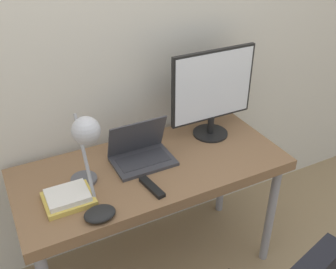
{
  "coord_description": "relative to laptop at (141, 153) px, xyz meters",
  "views": [
    {
      "loc": [
        -0.68,
        -1.19,
        1.96
      ],
      "look_at": [
        0.08,
        0.28,
        0.95
      ],
      "focal_mm": 42.0,
      "sensor_mm": 36.0,
      "label": 1
    }
  ],
  "objects": [
    {
      "name": "laptop",
      "position": [
        0.0,
        0.0,
        0.0
      ],
      "size": [
        0.31,
        0.22,
        0.22
      ],
      "color": "#38383D",
      "rests_on": "desk"
    },
    {
      "name": "desk",
      "position": [
        0.03,
        -0.06,
        -0.12
      ],
      "size": [
        1.4,
        0.62,
        0.77
      ],
      "color": "brown",
      "rests_on": "ground_plane"
    },
    {
      "name": "desk_lamp",
      "position": [
        -0.32,
        -0.17,
        0.27
      ],
      "size": [
        0.13,
        0.29,
        0.43
      ],
      "color": "#4C4C51",
      "rests_on": "desk"
    },
    {
      "name": "tv_remote",
      "position": [
        -0.05,
        -0.24,
        -0.04
      ],
      "size": [
        0.06,
        0.18,
        0.02
      ],
      "color": "black",
      "rests_on": "desk"
    },
    {
      "name": "game_controller",
      "position": [
        -0.33,
        -0.31,
        -0.03
      ],
      "size": [
        0.14,
        0.11,
        0.04
      ],
      "color": "black",
      "rests_on": "desk"
    },
    {
      "name": "wall_back",
      "position": [
        0.03,
        0.31,
        0.49
      ],
      "size": [
        8.0,
        0.05,
        2.6
      ],
      "color": "beige",
      "rests_on": "ground_plane"
    },
    {
      "name": "monitor",
      "position": [
        0.47,
        0.06,
        0.23
      ],
      "size": [
        0.5,
        0.2,
        0.51
      ],
      "color": "black",
      "rests_on": "desk"
    },
    {
      "name": "book_stack",
      "position": [
        -0.43,
        -0.15,
        -0.02
      ],
      "size": [
        0.22,
        0.18,
        0.05
      ],
      "color": "gold",
      "rests_on": "desk"
    }
  ]
}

